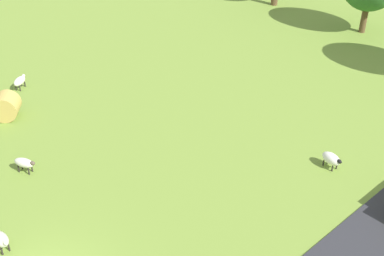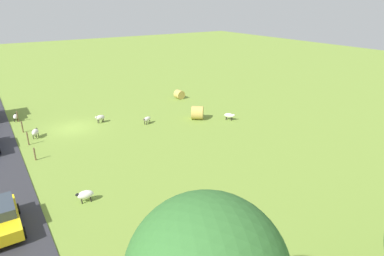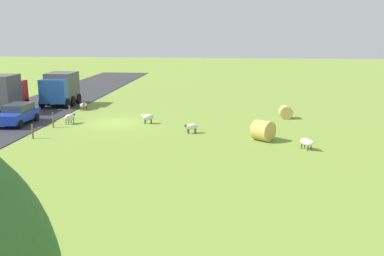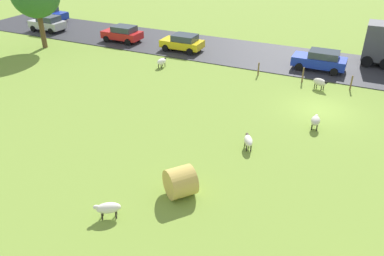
# 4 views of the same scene
# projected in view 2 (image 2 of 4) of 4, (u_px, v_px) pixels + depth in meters

# --- Properties ---
(ground_plane) EXTENTS (160.00, 160.00, 0.00)m
(ground_plane) POSITION_uv_depth(u_px,v_px,m) (73.00, 128.00, 33.09)
(ground_plane) COLOR olive
(sheep_0) EXTENTS (1.14, 0.67, 0.77)m
(sheep_0) POSITION_uv_depth(u_px,v_px,m) (85.00, 195.00, 20.88)
(sheep_0) COLOR white
(sheep_0) RESTS_ON ground_plane
(sheep_1) EXTENTS (0.62, 1.23, 0.72)m
(sheep_1) POSITION_uv_depth(u_px,v_px,m) (15.00, 117.00, 34.87)
(sheep_1) COLOR silver
(sheep_1) RESTS_ON ground_plane
(sheep_2) EXTENTS (1.15, 0.85, 0.74)m
(sheep_2) POSITION_uv_depth(u_px,v_px,m) (147.00, 119.00, 34.05)
(sheep_2) COLOR silver
(sheep_2) RESTS_ON ground_plane
(sheep_3) EXTENTS (0.98, 1.14, 0.74)m
(sheep_3) POSITION_uv_depth(u_px,v_px,m) (229.00, 116.00, 35.16)
(sheep_3) COLOR silver
(sheep_3) RESTS_ON ground_plane
(sheep_4) EXTENTS (0.91, 1.20, 0.83)m
(sheep_4) POSITION_uv_depth(u_px,v_px,m) (35.00, 132.00, 30.60)
(sheep_4) COLOR beige
(sheep_4) RESTS_ON ground_plane
(sheep_5) EXTENTS (1.05, 0.60, 0.81)m
(sheep_5) POSITION_uv_depth(u_px,v_px,m) (100.00, 118.00, 34.39)
(sheep_5) COLOR beige
(sheep_5) RESTS_ON ground_plane
(hay_bale_0) EXTENTS (1.84, 1.87, 1.42)m
(hay_bale_0) POSITION_uv_depth(u_px,v_px,m) (197.00, 113.00, 35.36)
(hay_bale_0) COLOR tan
(hay_bale_0) RESTS_ON ground_plane
(hay_bale_1) EXTENTS (1.17, 1.10, 1.11)m
(hay_bale_1) POSITION_uv_depth(u_px,v_px,m) (179.00, 94.00, 42.77)
(hay_bale_1) COLOR tan
(hay_bale_1) RESTS_ON ground_plane
(fence_post_0) EXTENTS (0.12, 0.12, 1.16)m
(fence_post_0) POSITION_uv_depth(u_px,v_px,m) (18.00, 116.00, 34.61)
(fence_post_0) COLOR brown
(fence_post_0) RESTS_ON ground_plane
(fence_post_1) EXTENTS (0.12, 0.12, 1.13)m
(fence_post_1) POSITION_uv_depth(u_px,v_px,m) (22.00, 127.00, 31.85)
(fence_post_1) COLOR brown
(fence_post_1) RESTS_ON ground_plane
(fence_post_2) EXTENTS (0.12, 0.12, 1.22)m
(fence_post_2) POSITION_uv_depth(u_px,v_px,m) (28.00, 139.00, 29.06)
(fence_post_2) COLOR brown
(fence_post_2) RESTS_ON ground_plane
(fence_post_3) EXTENTS (0.12, 0.12, 1.06)m
(fence_post_3) POSITION_uv_depth(u_px,v_px,m) (35.00, 154.00, 26.31)
(fence_post_3) COLOR brown
(fence_post_3) RESTS_ON ground_plane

